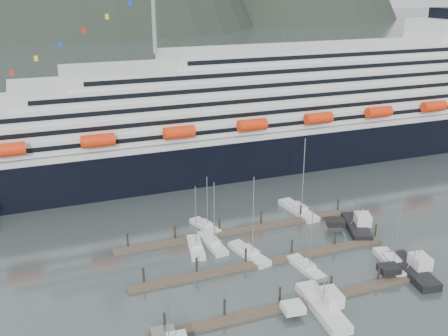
{
  "coord_description": "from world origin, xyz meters",
  "views": [
    {
      "loc": [
        -40.51,
        -69.43,
        46.36
      ],
      "look_at": [
        -5.13,
        22.0,
        11.47
      ],
      "focal_mm": 42.0,
      "sensor_mm": 36.0,
      "label": 1
    }
  ],
  "objects": [
    {
      "name": "sailboat_g",
      "position": [
        11.08,
        19.99,
        0.46
      ],
      "size": [
        3.92,
        11.94,
        17.26
      ],
      "rotation": [
        0.0,
        0.0,
        1.66
      ],
      "color": "silver",
      "rests_on": "ground"
    },
    {
      "name": "cruise_ship",
      "position": [
        30.03,
        54.94,
        12.04
      ],
      "size": [
        210.0,
        30.4,
        50.3
      ],
      "color": "black",
      "rests_on": "ground"
    },
    {
      "name": "sailboat_a",
      "position": [
        -14.45,
        12.21,
        0.42
      ],
      "size": [
        4.2,
        9.11,
        13.25
      ],
      "rotation": [
        0.0,
        0.0,
        1.38
      ],
      "color": "silver",
      "rests_on": "ground"
    },
    {
      "name": "ground",
      "position": [
        0.0,
        0.0,
        0.0
      ],
      "size": [
        1600.0,
        1600.0,
        0.0
      ],
      "primitive_type": "plane",
      "color": "#404B4C",
      "rests_on": "ground"
    },
    {
      "name": "sailboat_c",
      "position": [
        0.82,
        -1.52,
        0.4
      ],
      "size": [
        3.14,
        8.94,
        12.37
      ],
      "rotation": [
        0.0,
        0.0,
        1.66
      ],
      "color": "silver",
      "rests_on": "ground"
    },
    {
      "name": "sailboat_h",
      "position": [
        15.47,
        -5.25,
        0.44
      ],
      "size": [
        4.67,
        9.83,
        14.36
      ],
      "rotation": [
        0.0,
        0.0,
        1.36
      ],
      "color": "silver",
      "rests_on": "ground"
    },
    {
      "name": "dock_mid",
      "position": [
        -4.93,
        3.05,
        0.31
      ],
      "size": [
        48.18,
        2.28,
        3.2
      ],
      "color": "#4C3C31",
      "rests_on": "ground"
    },
    {
      "name": "trawler_e",
      "position": [
        17.64,
        8.52,
        0.91
      ],
      "size": [
        9.62,
        11.65,
        7.21
      ],
      "rotation": [
        0.0,
        0.0,
        1.21
      ],
      "color": "black",
      "rests_on": "ground"
    },
    {
      "name": "trawler_c",
      "position": [
        -2.88,
        -12.65,
        0.85
      ],
      "size": [
        9.18,
        12.97,
        6.47
      ],
      "rotation": [
        0.0,
        0.0,
        1.49
      ],
      "color": "silver",
      "rests_on": "ground"
    },
    {
      "name": "sailboat_e",
      "position": [
        -11.08,
        12.61,
        0.41
      ],
      "size": [
        2.94,
        9.64,
        13.44
      ],
      "rotation": [
        0.0,
        0.0,
        1.62
      ],
      "color": "silver",
      "rests_on": "ground"
    },
    {
      "name": "trawler_d",
      "position": [
        16.7,
        -9.06,
        0.9
      ],
      "size": [
        9.05,
        12.16,
        7.0
      ],
      "rotation": [
        0.0,
        0.0,
        1.42
      ],
      "color": "black",
      "rests_on": "ground"
    },
    {
      "name": "sailboat_b",
      "position": [
        -6.31,
        6.48,
        0.44
      ],
      "size": [
        4.63,
        10.27,
        15.92
      ],
      "rotation": [
        0.0,
        0.0,
        1.78
      ],
      "color": "silver",
      "rests_on": "ground"
    },
    {
      "name": "dock_near",
      "position": [
        -4.93,
        -9.95,
        0.31
      ],
      "size": [
        48.18,
        2.28,
        3.2
      ],
      "color": "#4C3C31",
      "rests_on": "ground"
    },
    {
      "name": "sailboat_f",
      "position": [
        -9.95,
        19.99,
        0.4
      ],
      "size": [
        4.39,
        8.33,
        11.58
      ],
      "rotation": [
        0.0,
        0.0,
        1.84
      ],
      "color": "silver",
      "rests_on": "ground"
    },
    {
      "name": "dock_far",
      "position": [
        -4.93,
        16.05,
        0.31
      ],
      "size": [
        48.18,
        2.28,
        3.2
      ],
      "color": "#4C3C31",
      "rests_on": "ground"
    }
  ]
}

